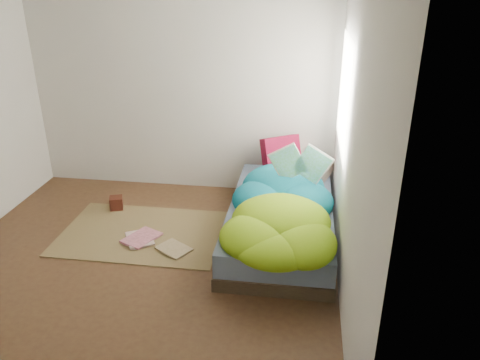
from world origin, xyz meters
The scene contains 12 objects.
ground centered at (0.00, 0.00, 0.00)m, with size 3.50×3.50×0.00m, color #452A1A.
room_walls centered at (0.01, 0.01, 1.63)m, with size 3.54×3.54×2.62m.
bed centered at (1.22, 0.72, 0.17)m, with size 1.00×2.00×0.34m.
duvet centered at (1.22, 0.50, 0.51)m, with size 0.96×1.84×0.34m, color navy, non-canonical shape.
rug centered at (-0.15, 0.55, 0.01)m, with size 1.60×1.10×0.01m, color brown.
pillow_floral centered at (1.39, 1.50, 0.41)m, with size 0.63×0.39×0.14m, color silver.
pillow_magenta centered at (1.17, 1.48, 0.55)m, with size 0.42×0.13×0.42m, color #540522.
open_book centered at (1.38, 0.83, 0.83)m, with size 0.48×0.10×0.29m, color green, non-canonical shape.
wooden_box centered at (-0.60, 1.01, 0.08)m, with size 0.14×0.14×0.14m, color black.
floor_book_a centered at (-0.23, 0.35, 0.02)m, with size 0.24×0.32×0.02m, color silver.
floor_book_b centered at (-0.23, 0.47, 0.03)m, with size 0.26×0.35×0.03m, color pink.
floor_book_c centered at (0.19, 0.18, 0.02)m, with size 0.22×0.31×0.02m, color #9E8567.
Camera 1 is at (1.39, -3.34, 2.40)m, focal length 35.00 mm.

